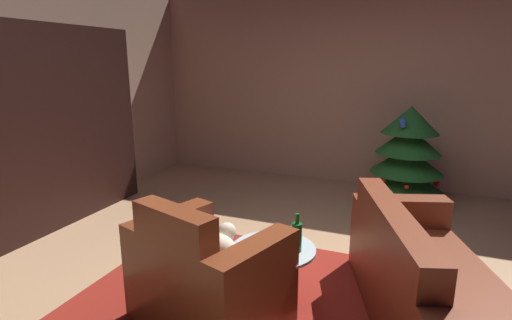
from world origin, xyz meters
TOP-DOWN VIEW (x-y plane):
  - ground_plane at (0.00, 0.00)m, footprint 7.43×7.43m
  - wall_back at (0.00, 2.96)m, footprint 6.31×0.06m
  - wall_left at (-3.13, 0.00)m, footprint 0.06×5.98m
  - area_rug at (-0.11, -0.37)m, footprint 2.96×2.03m
  - bookshelf_unit at (-2.86, 0.42)m, footprint 0.37×2.11m
  - armchair_red at (-0.51, -0.70)m, footprint 1.12×0.95m
  - couch_red at (0.85, -0.22)m, footprint 1.31×1.96m
  - coffee_table at (-0.18, -0.32)m, footprint 0.60×0.60m
  - book_stack_on_table at (-0.20, -0.30)m, footprint 0.22×0.16m
  - bottle_on_table at (-0.01, -0.31)m, footprint 0.07×0.07m
  - decorated_tree at (0.62, 2.28)m, footprint 0.94×0.94m

SIDE VIEW (x-z plane):
  - ground_plane at x=0.00m, z-range 0.00..0.00m
  - area_rug at x=-0.11m, z-range 0.00..0.01m
  - couch_red at x=0.85m, z-range -0.13..0.70m
  - armchair_red at x=-0.51m, z-range -0.12..0.77m
  - coffee_table at x=-0.18m, z-range 0.17..0.60m
  - book_stack_on_table at x=-0.20m, z-range 0.43..0.53m
  - bottle_on_table at x=-0.01m, z-range 0.41..0.69m
  - decorated_tree at x=0.62m, z-range 0.00..1.21m
  - bookshelf_unit at x=-2.86m, z-range -0.03..2.06m
  - wall_back at x=0.00m, z-range 0.00..2.68m
  - wall_left at x=-3.13m, z-range 0.00..2.68m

